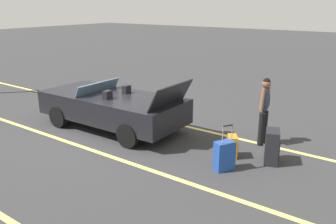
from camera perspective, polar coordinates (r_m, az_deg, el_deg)
name	(u,v)px	position (r m, az deg, el deg)	size (l,w,h in m)	color
ground_plane	(113,127)	(9.85, -8.94, -2.51)	(80.00, 80.00, 0.00)	#333335
lot_line_near	(142,116)	(10.72, -4.27, -0.68)	(18.00, 0.12, 0.01)	#EAE066
lot_line_mid	(72,144)	(8.95, -15.43, -5.01)	(18.00, 0.12, 0.01)	#EAE066
convertible_car	(107,106)	(9.80, -9.95, 0.98)	(4.23, 1.89, 1.51)	black
suitcase_large_black	(272,147)	(7.84, 16.68, -5.48)	(0.43, 0.55, 0.74)	black
suitcase_medium_bright	(224,156)	(7.31, 9.23, -7.08)	(0.41, 0.47, 1.01)	#1E479E
suitcase_small_carryon	(232,147)	(7.96, 10.50, -5.60)	(0.35, 0.39, 0.50)	orange
traveler_person	(264,108)	(8.63, 15.54, 0.70)	(0.23, 0.60, 1.65)	black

